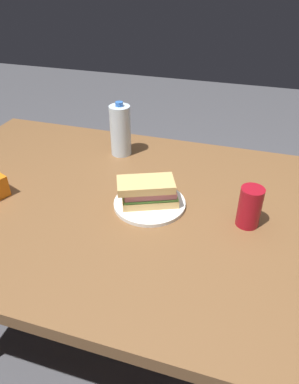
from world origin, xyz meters
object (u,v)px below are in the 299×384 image
Objects in this scene: sandwich at (148,192)px; soda_can_red at (250,207)px; paper_plate at (149,204)px; water_bottle_tall at (120,130)px; dining_table at (177,231)px.

soda_can_red is (-0.30, 0.00, 0.01)m from sandwich.
soda_can_red is (-0.30, 0.00, 0.06)m from paper_plate.
water_bottle_tall is (0.21, -0.30, 0.09)m from paper_plate.
water_bottle_tall is at bearing -44.76° from dining_table.
paper_plate is 0.30m from soda_can_red.
paper_plate is 1.07× the size of water_bottle_tall.
soda_can_red reaches higher than paper_plate.
paper_plate is 0.38m from water_bottle_tall.
sandwich reaches higher than paper_plate.
sandwich is at bearing 49.84° from paper_plate.
sandwich is (0.10, 0.00, 0.14)m from dining_table.
paper_plate reaches higher than dining_table.
sandwich reaches higher than dining_table.
sandwich is at bearing 124.17° from water_bottle_tall.
soda_can_red reaches higher than dining_table.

